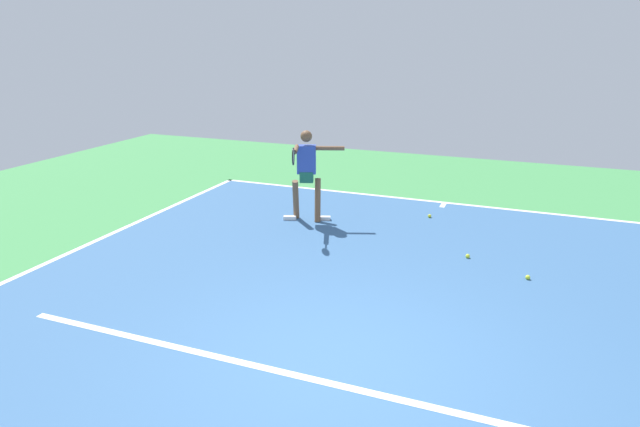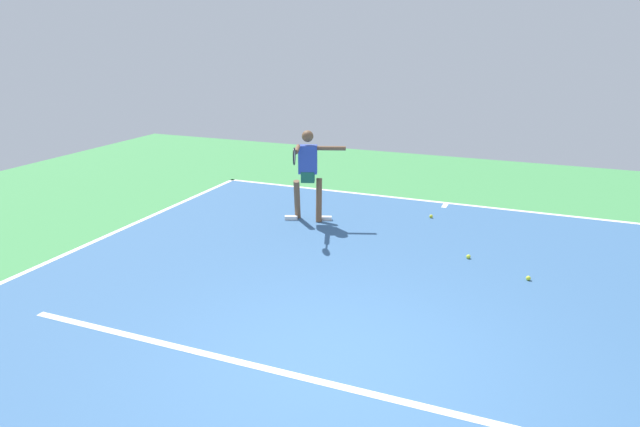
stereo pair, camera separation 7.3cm
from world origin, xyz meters
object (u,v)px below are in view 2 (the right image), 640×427
tennis_ball_near_player (528,278)px  tennis_player (308,170)px  tennis_ball_far_corner (431,216)px  tennis_ball_centre_court (468,257)px

tennis_ball_near_player → tennis_player: bearing=-18.0°
tennis_player → tennis_ball_near_player: (-3.94, 1.28, -0.93)m
tennis_player → tennis_ball_far_corner: bearing=-174.1°
tennis_ball_far_corner → tennis_ball_centre_court: bearing=117.6°
tennis_ball_far_corner → tennis_ball_near_player: (-1.83, 2.29, 0.00)m
tennis_ball_centre_court → tennis_ball_near_player: 1.03m
tennis_player → tennis_ball_centre_court: bearing=145.8°
tennis_player → tennis_ball_centre_court: tennis_player is taller
tennis_ball_centre_court → tennis_ball_near_player: (-0.90, 0.50, 0.00)m
tennis_player → tennis_ball_far_corner: 2.52m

